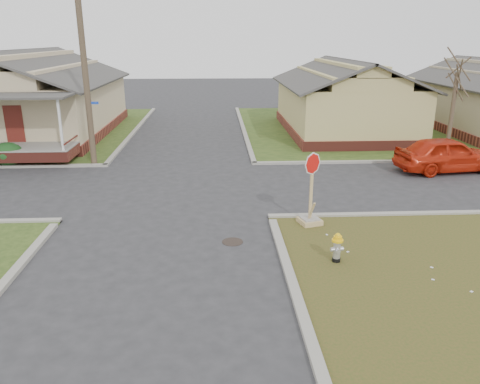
{
  "coord_description": "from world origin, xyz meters",
  "views": [
    {
      "loc": [
        1.75,
        -13.49,
        5.89
      ],
      "look_at": [
        2.51,
        1.0,
        1.1
      ],
      "focal_mm": 35.0,
      "sensor_mm": 36.0,
      "label": 1
    }
  ],
  "objects_px": {
    "utility_pole": "(85,66)",
    "red_sedan": "(447,154)",
    "fire_hydrant": "(337,246)",
    "stop_sign": "(310,209)"
  },
  "relations": [
    {
      "from": "fire_hydrant",
      "to": "stop_sign",
      "type": "relative_size",
      "value": 0.35
    },
    {
      "from": "utility_pole",
      "to": "red_sedan",
      "type": "distance_m",
      "value": 17.12
    },
    {
      "from": "fire_hydrant",
      "to": "red_sedan",
      "type": "relative_size",
      "value": 0.18
    },
    {
      "from": "stop_sign",
      "to": "red_sedan",
      "type": "relative_size",
      "value": 0.51
    },
    {
      "from": "fire_hydrant",
      "to": "stop_sign",
      "type": "distance_m",
      "value": 2.78
    },
    {
      "from": "fire_hydrant",
      "to": "utility_pole",
      "type": "bearing_deg",
      "value": 122.77
    },
    {
      "from": "fire_hydrant",
      "to": "red_sedan",
      "type": "distance_m",
      "value": 11.6
    },
    {
      "from": "utility_pole",
      "to": "red_sedan",
      "type": "bearing_deg",
      "value": -6.8
    },
    {
      "from": "utility_pole",
      "to": "stop_sign",
      "type": "distance_m",
      "value": 12.82
    },
    {
      "from": "stop_sign",
      "to": "red_sedan",
      "type": "height_order",
      "value": "stop_sign"
    }
  ]
}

